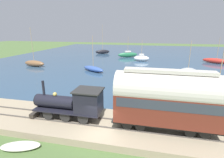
% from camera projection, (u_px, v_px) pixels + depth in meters
% --- Properties ---
extents(ground_plane, '(200.00, 200.00, 0.00)m').
position_uv_depth(ground_plane, '(101.00, 137.00, 14.02)').
color(ground_plane, '#476033').
extents(harbor_water, '(80.00, 80.00, 0.01)m').
position_uv_depth(harbor_water, '(140.00, 56.00, 55.48)').
color(harbor_water, '#2D4760').
rests_on(harbor_water, ground).
extents(rail_embankment, '(5.52, 56.00, 0.71)m').
position_uv_depth(rail_embankment, '(105.00, 126.00, 15.03)').
color(rail_embankment, gray).
rests_on(rail_embankment, ground).
extents(steam_locomotive, '(2.01, 6.53, 3.31)m').
position_uv_depth(steam_locomotive, '(74.00, 102.00, 15.07)').
color(steam_locomotive, black).
rests_on(steam_locomotive, rail_embankment).
extents(passenger_coach, '(2.52, 8.06, 4.82)m').
position_uv_depth(passenger_coach, '(166.00, 98.00, 13.16)').
color(passenger_coach, black).
rests_on(passenger_coach, rail_embankment).
extents(sailboat_brown, '(2.28, 5.57, 8.76)m').
position_uv_depth(sailboat_brown, '(34.00, 63.00, 40.37)').
color(sailboat_brown, brown).
rests_on(sailboat_brown, harbor_water).
extents(sailboat_white, '(1.86, 4.13, 5.66)m').
position_uv_depth(sailboat_white, '(141.00, 58.00, 47.23)').
color(sailboat_white, white).
rests_on(sailboat_white, harbor_water).
extents(sailboat_black, '(3.30, 4.99, 9.84)m').
position_uv_depth(sailboat_black, '(103.00, 52.00, 61.32)').
color(sailboat_black, black).
rests_on(sailboat_black, harbor_water).
extents(sailboat_red, '(4.16, 6.30, 6.45)m').
position_uv_depth(sailboat_red, '(216.00, 61.00, 43.97)').
color(sailboat_red, '#B72D23').
rests_on(sailboat_red, harbor_water).
extents(sailboat_blue, '(4.25, 5.66, 7.13)m').
position_uv_depth(sailboat_blue, '(93.00, 69.00, 35.67)').
color(sailboat_blue, '#335199').
rests_on(sailboat_blue, harbor_water).
extents(sailboat_gray, '(1.28, 3.26, 6.35)m').
position_uv_depth(sailboat_gray, '(188.00, 71.00, 32.41)').
color(sailboat_gray, gray).
rests_on(sailboat_gray, harbor_water).
extents(sailboat_yellow, '(3.68, 6.23, 6.37)m').
position_uv_depth(sailboat_yellow, '(217.00, 92.00, 21.99)').
color(sailboat_yellow, gold).
rests_on(sailboat_yellow, harbor_water).
extents(sailboat_green, '(3.58, 6.05, 6.19)m').
position_uv_depth(sailboat_green, '(128.00, 55.00, 53.80)').
color(sailboat_green, '#236B42').
rests_on(sailboat_green, harbor_water).
extents(rowboat_near_shore, '(1.49, 2.62, 0.45)m').
position_uv_depth(rowboat_near_shore, '(156.00, 98.00, 21.48)').
color(rowboat_near_shore, silver).
rests_on(rowboat_near_shore, harbor_water).
extents(rowboat_off_pier, '(0.83, 2.84, 0.33)m').
position_uv_depth(rowboat_off_pier, '(51.00, 98.00, 21.44)').
color(rowboat_off_pier, silver).
rests_on(rowboat_off_pier, harbor_water).
extents(beached_dinghy, '(1.88, 3.00, 0.44)m').
position_uv_depth(beached_dinghy, '(21.00, 146.00, 12.58)').
color(beached_dinghy, beige).
rests_on(beached_dinghy, ground).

